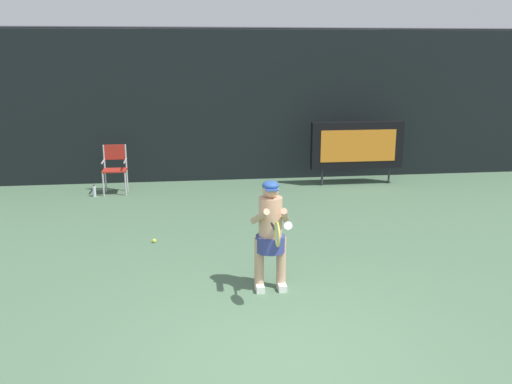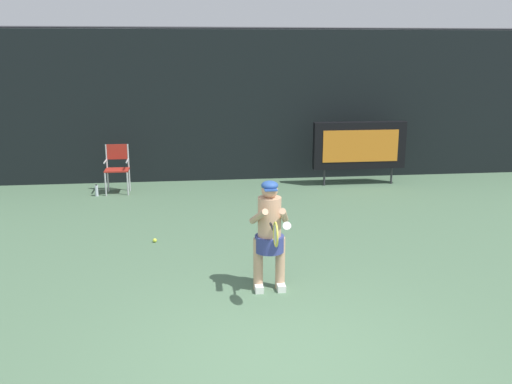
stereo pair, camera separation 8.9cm
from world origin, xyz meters
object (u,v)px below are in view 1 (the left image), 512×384
at_px(scoreboard, 357,145).
at_px(tennis_racket, 277,234).
at_px(umpire_chair, 115,166).
at_px(tennis_ball_loose, 154,241).
at_px(water_bottle, 94,191).
at_px(tennis_player, 271,231).

bearing_deg(scoreboard, tennis_racket, -115.08).
bearing_deg(umpire_chair, tennis_ball_loose, -74.21).
height_order(water_bottle, tennis_player, tennis_player).
relative_size(scoreboard, tennis_ball_loose, 32.35).
xyz_separation_m(scoreboard, tennis_ball_loose, (-4.60, -3.64, -0.91)).
relative_size(water_bottle, tennis_ball_loose, 3.90).
height_order(scoreboard, umpire_chair, scoreboard).
height_order(umpire_chair, tennis_player, tennis_player).
distance_m(scoreboard, tennis_ball_loose, 5.94).
bearing_deg(water_bottle, tennis_racket, -62.69).
xyz_separation_m(scoreboard, water_bottle, (-6.04, -0.38, -0.82)).
bearing_deg(tennis_ball_loose, tennis_player, -51.81).
height_order(tennis_player, tennis_ball_loose, tennis_player).
bearing_deg(tennis_player, tennis_racket, -91.39).
height_order(scoreboard, tennis_ball_loose, scoreboard).
relative_size(tennis_player, tennis_racket, 2.49).
bearing_deg(water_bottle, tennis_player, -60.03).
xyz_separation_m(umpire_chair, tennis_ball_loose, (1.00, -3.53, -0.58)).
bearing_deg(umpire_chair, scoreboard, 1.10).
relative_size(umpire_chair, water_bottle, 4.08).
xyz_separation_m(tennis_player, tennis_ball_loose, (-1.65, 2.10, -0.79)).
bearing_deg(tennis_racket, tennis_ball_loose, 112.04).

